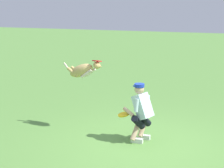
{
  "coord_description": "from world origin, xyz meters",
  "views": [
    {
      "loc": [
        -1.92,
        7.24,
        3.03
      ],
      "look_at": [
        0.87,
        -0.4,
        1.21
      ],
      "focal_mm": 59.16,
      "sensor_mm": 36.0,
      "label": 1
    }
  ],
  "objects_px": {
    "dog": "(83,70)",
    "frisbee_flying": "(97,61)",
    "frisbee_held": "(124,115)",
    "person": "(141,111)"
  },
  "relations": [
    {
      "from": "person",
      "to": "frisbee_held",
      "type": "relative_size",
      "value": 5.17
    },
    {
      "from": "dog",
      "to": "frisbee_flying",
      "type": "relative_size",
      "value": 4.57
    },
    {
      "from": "person",
      "to": "dog",
      "type": "bearing_deg",
      "value": 6.41
    },
    {
      "from": "dog",
      "to": "person",
      "type": "bearing_deg",
      "value": -7.11
    },
    {
      "from": "person",
      "to": "dog",
      "type": "relative_size",
      "value": 1.23
    },
    {
      "from": "person",
      "to": "dog",
      "type": "height_order",
      "value": "dog"
    },
    {
      "from": "person",
      "to": "frisbee_held",
      "type": "xyz_separation_m",
      "value": [
        0.37,
        0.12,
        -0.09
      ]
    },
    {
      "from": "dog",
      "to": "frisbee_held",
      "type": "relative_size",
      "value": 4.21
    },
    {
      "from": "dog",
      "to": "frisbee_flying",
      "type": "bearing_deg",
      "value": 3.25
    },
    {
      "from": "person",
      "to": "frisbee_flying",
      "type": "bearing_deg",
      "value": 3.33
    }
  ]
}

